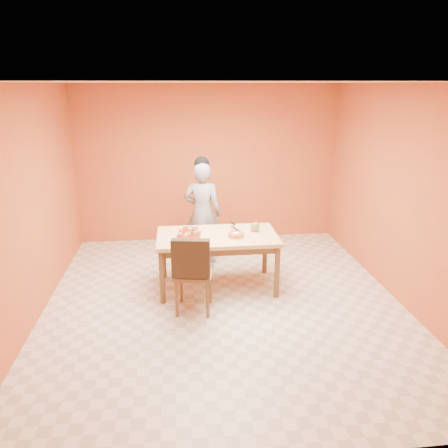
{
  "coord_description": "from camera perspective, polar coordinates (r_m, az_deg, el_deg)",
  "views": [
    {
      "loc": [
        -0.55,
        -5.0,
        2.69
      ],
      "look_at": [
        0.04,
        0.3,
        0.96
      ],
      "focal_mm": 35.0,
      "sensor_mm": 36.0,
      "label": 1
    }
  ],
  "objects": [
    {
      "name": "wall_left",
      "position": [
        5.45,
        -24.29,
        2.07
      ],
      "size": [
        0.0,
        5.0,
        5.0
      ],
      "primitive_type": "plane",
      "rotation": [
        1.57,
        0.0,
        1.57
      ],
      "color": "#BE452C",
      "rests_on": "floor"
    },
    {
      "name": "person",
      "position": [
        6.69,
        -2.83,
        1.43
      ],
      "size": [
        0.66,
        0.52,
        1.59
      ],
      "primitive_type": "imported",
      "rotation": [
        0.0,
        0.0,
        2.87
      ],
      "color": "gray",
      "rests_on": "floor"
    },
    {
      "name": "floor",
      "position": [
        5.7,
        -0.03,
        -10.21
      ],
      "size": [
        5.0,
        5.0,
        0.0
      ],
      "primitive_type": "plane",
      "color": "beige",
      "rests_on": "ground"
    },
    {
      "name": "dining_chair",
      "position": [
        5.31,
        -4.0,
        -6.23
      ],
      "size": [
        0.53,
        0.6,
        1.01
      ],
      "rotation": [
        0.0,
        0.0,
        -0.16
      ],
      "color": "brown",
      "rests_on": "floor"
    },
    {
      "name": "pastry_pile",
      "position": [
        5.79,
        -4.61,
        -0.96
      ],
      "size": [
        0.28,
        0.28,
        0.09
      ],
      "primitive_type": null,
      "color": "tan",
      "rests_on": "pastry_platter"
    },
    {
      "name": "magenta_glass",
      "position": [
        5.97,
        3.79,
        -0.53
      ],
      "size": [
        0.08,
        0.08,
        0.09
      ],
      "primitive_type": "cylinder",
      "rotation": [
        0.0,
        0.0,
        -0.39
      ],
      "color": "#DF215F",
      "rests_on": "dining_table"
    },
    {
      "name": "pastry_platter",
      "position": [
        5.8,
        -4.59,
        -1.46
      ],
      "size": [
        0.34,
        0.34,
        0.02
      ],
      "primitive_type": "cube",
      "rotation": [
        0.0,
        0.0,
        -0.13
      ],
      "color": "maroon",
      "rests_on": "dining_table"
    },
    {
      "name": "checker_tin",
      "position": [
        6.23,
        4.2,
        -0.03
      ],
      "size": [
        0.11,
        0.11,
        0.03
      ],
      "primitive_type": "cylinder",
      "rotation": [
        0.0,
        0.0,
        -0.12
      ],
      "color": "#35170E",
      "rests_on": "dining_table"
    },
    {
      "name": "ceiling",
      "position": [
        5.03,
        -0.03,
        18.04
      ],
      "size": [
        5.0,
        5.0,
        0.0
      ],
      "primitive_type": "plane",
      "rotation": [
        3.14,
        0.0,
        0.0
      ],
      "color": "white",
      "rests_on": "wall_back"
    },
    {
      "name": "red_dinner_plate",
      "position": [
        6.07,
        -4.38,
        -0.6
      ],
      "size": [
        0.28,
        0.28,
        0.01
      ],
      "primitive_type": "cylinder",
      "rotation": [
        0.0,
        0.0,
        -0.32
      ],
      "color": "maroon",
      "rests_on": "dining_table"
    },
    {
      "name": "dining_table",
      "position": [
        5.86,
        -0.88,
        -2.29
      ],
      "size": [
        1.6,
        0.9,
        0.76
      ],
      "color": "#F0BB7D",
      "rests_on": "floor"
    },
    {
      "name": "cake_server",
      "position": [
        5.87,
        1.42,
        -0.57
      ],
      "size": [
        0.12,
        0.26,
        0.01
      ],
      "primitive_type": "cube",
      "rotation": [
        0.0,
        0.0,
        0.31
      ],
      "color": "white",
      "rests_on": "sponge_cake"
    },
    {
      "name": "egg_ornament",
      "position": [
        5.94,
        4.15,
        -0.37
      ],
      "size": [
        0.13,
        0.11,
        0.14
      ],
      "primitive_type": "ellipsoid",
      "rotation": [
        0.0,
        0.0,
        -0.23
      ],
      "color": "olive",
      "rests_on": "dining_table"
    },
    {
      "name": "wall_right",
      "position": [
        5.89,
        22.34,
        3.41
      ],
      "size": [
        0.0,
        5.0,
        5.0
      ],
      "primitive_type": "plane",
      "rotation": [
        1.57,
        0.0,
        -1.57
      ],
      "color": "#BE452C",
      "rests_on": "floor"
    },
    {
      "name": "sponge_cake",
      "position": [
        5.71,
        1.56,
        -1.44
      ],
      "size": [
        0.26,
        0.26,
        0.05
      ],
      "primitive_type": "cylinder",
      "rotation": [
        0.0,
        0.0,
        0.28
      ],
      "color": "#C26A32",
      "rests_on": "white_cake_plate"
    },
    {
      "name": "wall_back",
      "position": [
        7.64,
        -2.11,
        7.81
      ],
      "size": [
        4.5,
        0.0,
        4.5
      ],
      "primitive_type": "plane",
      "rotation": [
        1.57,
        0.0,
        0.0
      ],
      "color": "#BE452C",
      "rests_on": "floor"
    },
    {
      "name": "white_cake_plate",
      "position": [
        5.72,
        1.56,
        -1.73
      ],
      "size": [
        0.3,
        0.3,
        0.01
      ],
      "primitive_type": "cylinder",
      "rotation": [
        0.0,
        0.0,
        -0.25
      ],
      "color": "white",
      "rests_on": "dining_table"
    }
  ]
}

